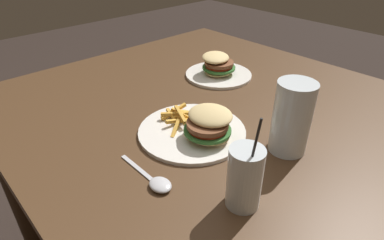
{
  "coord_description": "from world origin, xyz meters",
  "views": [
    {
      "loc": [
        0.55,
        -0.65,
        1.24
      ],
      "look_at": [
        0.02,
        -0.16,
        0.8
      ],
      "focal_mm": 30.0,
      "sensor_mm": 36.0,
      "label": 1
    }
  ],
  "objects": [
    {
      "name": "meal_plate_far",
      "position": [
        -0.2,
        0.17,
        0.79
      ],
      "size": [
        0.24,
        0.24,
        0.09
      ],
      "color": "white",
      "rests_on": "dining_table"
    },
    {
      "name": "juice_glass",
      "position": [
        0.27,
        -0.26,
        0.82
      ],
      "size": [
        0.07,
        0.07,
        0.21
      ],
      "color": "silver",
      "rests_on": "dining_table"
    },
    {
      "name": "beer_glass",
      "position": [
        0.23,
        -0.03,
        0.85
      ],
      "size": [
        0.09,
        0.09,
        0.18
      ],
      "color": "silver",
      "rests_on": "dining_table"
    },
    {
      "name": "spoon",
      "position": [
        0.12,
        -0.35,
        0.77
      ],
      "size": [
        0.17,
        0.04,
        0.02
      ],
      "rotation": [
        0.0,
        0.0,
        0.01
      ],
      "color": "silver",
      "rests_on": "dining_table"
    },
    {
      "name": "dining_table",
      "position": [
        0.0,
        0.0,
        0.63
      ],
      "size": [
        1.39,
        1.18,
        0.76
      ],
      "color": "#4C331E",
      "rests_on": "ground_plane"
    },
    {
      "name": "meal_plate_near",
      "position": [
        0.04,
        -0.15,
        0.79
      ],
      "size": [
        0.29,
        0.29,
        0.09
      ],
      "color": "white",
      "rests_on": "dining_table"
    }
  ]
}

